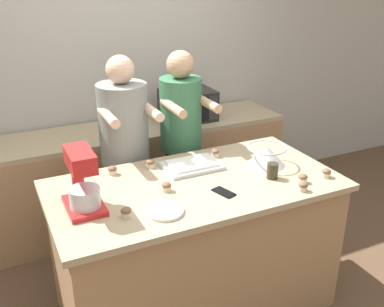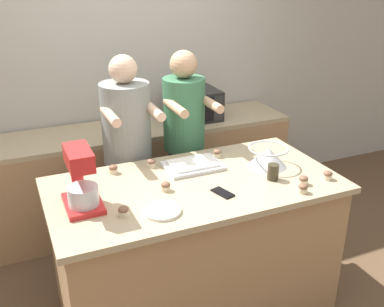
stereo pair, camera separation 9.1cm
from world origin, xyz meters
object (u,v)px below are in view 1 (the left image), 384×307
object	(u,v)px
cupcake_6	(326,173)
cupcake_7	(112,170)
cupcake_0	(150,164)
person_right	(181,150)
microwave_oven	(188,105)
person_left	(126,162)
cupcake_4	(303,186)
baking_tray	(192,165)
small_plate	(165,211)
cupcake_1	(303,178)
cupcake_3	(167,187)
cell_phone	(224,192)
drinking_glass	(272,171)
cupcake_2	(215,153)
cupcake_5	(126,212)
stand_mixer	(82,183)
mixing_bowl	(266,155)

from	to	relation	value
cupcake_6	cupcake_7	size ratio (longest dim) A/B	1.00
cupcake_0	cupcake_6	size ratio (longest dim) A/B	1.00
cupcake_6	cupcake_7	world-z (taller)	same
person_right	cupcake_6	size ratio (longest dim) A/B	28.16
microwave_oven	cupcake_7	world-z (taller)	microwave_oven
person_left	cupcake_4	distance (m)	1.32
baking_tray	cupcake_0	xyz separation A→B (m)	(-0.25, 0.12, 0.01)
small_plate	cupcake_7	distance (m)	0.61
cupcake_1	cupcake_6	distance (m)	0.19
small_plate	cupcake_3	world-z (taller)	cupcake_3
cell_phone	cupcake_4	distance (m)	0.48
baking_tray	cupcake_4	distance (m)	0.75
baking_tray	drinking_glass	bearing A→B (deg)	-42.98
small_plate	cupcake_4	size ratio (longest dim) A/B	3.63
cupcake_2	baking_tray	bearing A→B (deg)	-157.90
cupcake_0	cupcake_1	distance (m)	0.99
drinking_glass	cupcake_2	bearing A→B (deg)	109.55
cell_phone	drinking_glass	world-z (taller)	drinking_glass
person_right	cupcake_4	size ratio (longest dim) A/B	28.16
cupcake_1	cupcake_5	xyz separation A→B (m)	(-1.12, 0.08, 0.00)
cupcake_4	person_right	bearing A→B (deg)	106.76
cupcake_2	cupcake_0	bearing A→B (deg)	176.89
cupcake_1	cupcake_7	size ratio (longest dim) A/B	1.00
drinking_glass	cupcake_7	distance (m)	1.03
small_plate	cupcake_2	size ratio (longest dim) A/B	3.63
stand_mixer	mixing_bowl	bearing A→B (deg)	2.45
cupcake_3	stand_mixer	bearing A→B (deg)	179.18
drinking_glass	cupcake_0	bearing A→B (deg)	142.95
cupcake_1	cupcake_2	distance (m)	0.67
mixing_bowl	cupcake_5	size ratio (longest dim) A/B	4.62
cupcake_0	cupcake_3	world-z (taller)	same
cupcake_2	person_right	bearing A→B (deg)	103.58
cupcake_3	baking_tray	bearing A→B (deg)	40.25
person_left	stand_mixer	size ratio (longest dim) A/B	4.65
baking_tray	cupcake_0	distance (m)	0.28
cupcake_1	person_left	bearing A→B (deg)	130.62
cupcake_1	cupcake_5	distance (m)	1.12
cupcake_6	cupcake_7	distance (m)	1.37
person_left	cupcake_2	world-z (taller)	person_left
baking_tray	cupcake_3	xyz separation A→B (m)	(-0.28, -0.24, 0.01)
microwave_oven	cupcake_1	size ratio (longest dim) A/B	7.72
person_right	cupcake_6	distance (m)	1.14
stand_mixer	drinking_glass	world-z (taller)	stand_mixer
baking_tray	cupcake_2	distance (m)	0.25
baking_tray	cupcake_2	world-z (taller)	cupcake_2
person_right	mixing_bowl	world-z (taller)	person_right
cupcake_2	stand_mixer	bearing A→B (deg)	-162.04
person_left	microwave_oven	world-z (taller)	person_left
mixing_bowl	cell_phone	size ratio (longest dim) A/B	1.71
mixing_bowl	drinking_glass	size ratio (longest dim) A/B	2.64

